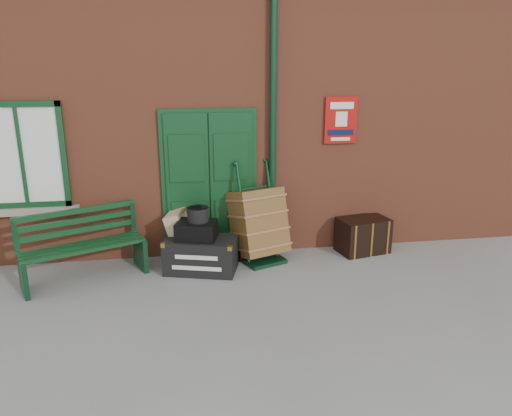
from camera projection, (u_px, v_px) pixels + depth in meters
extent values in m
plane|color=gray|center=(242.00, 296.00, 6.47)|extent=(80.00, 80.00, 0.00)
cube|color=#994A31|center=(218.00, 111.00, 9.18)|extent=(10.00, 4.00, 4.00)
cube|color=#0F391A|center=(210.00, 187.00, 7.48)|extent=(1.42, 0.12, 2.32)
cube|color=white|center=(22.00, 156.00, 6.93)|extent=(1.20, 0.08, 1.50)
cylinder|color=#0C331C|center=(273.00, 126.00, 7.31)|extent=(0.10, 0.10, 4.00)
cube|color=#B1120C|center=(341.00, 120.00, 7.50)|extent=(0.50, 0.03, 0.70)
cube|color=#0F391A|center=(83.00, 247.00, 6.79)|extent=(1.68, 1.04, 0.04)
cube|color=#0F391A|center=(77.00, 221.00, 6.89)|extent=(1.52, 0.68, 0.44)
cube|color=#0C331C|center=(23.00, 276.00, 6.46)|extent=(0.25, 0.48, 0.49)
cube|color=#0C331C|center=(140.00, 252.00, 7.25)|extent=(0.25, 0.48, 0.49)
cube|color=black|center=(201.00, 255.00, 7.15)|extent=(1.11, 0.80, 0.50)
cube|color=black|center=(196.00, 230.00, 7.03)|extent=(0.64, 0.53, 0.25)
cylinder|color=black|center=(198.00, 214.00, 7.00)|extent=(0.37, 0.37, 0.20)
cube|color=tan|center=(183.00, 236.00, 7.42)|extent=(0.56, 0.65, 0.82)
cube|color=tan|center=(195.00, 239.00, 7.46)|extent=(0.52, 0.59, 0.71)
cube|color=#0C331C|center=(264.00, 261.00, 7.50)|extent=(0.68, 0.59, 0.06)
cylinder|color=#0C331C|center=(243.00, 214.00, 7.34)|extent=(0.19, 0.39, 1.45)
cylinder|color=#0C331C|center=(272.00, 209.00, 7.58)|extent=(0.19, 0.39, 1.45)
cylinder|color=black|center=(238.00, 253.00, 7.50)|extent=(0.15, 0.28, 0.27)
cylinder|color=black|center=(275.00, 245.00, 7.82)|extent=(0.15, 0.28, 0.27)
cube|color=brown|center=(258.00, 222.00, 7.49)|extent=(0.93, 0.97, 1.08)
cube|color=black|center=(363.00, 235.00, 7.86)|extent=(0.85, 0.65, 0.55)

